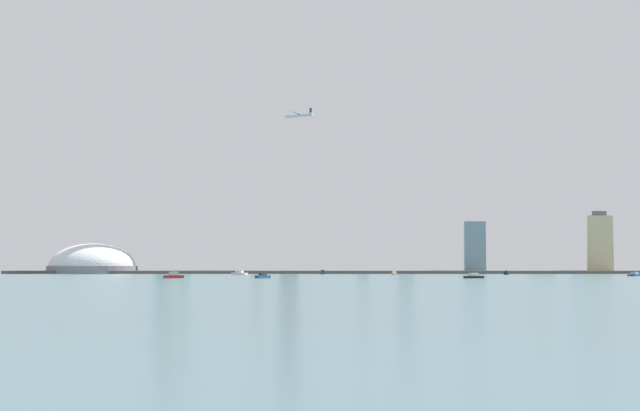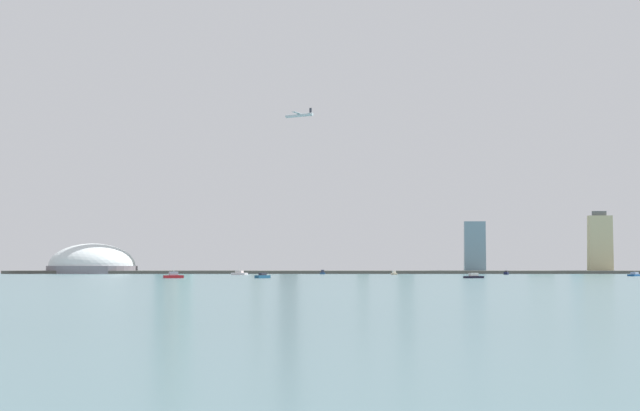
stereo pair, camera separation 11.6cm
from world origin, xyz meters
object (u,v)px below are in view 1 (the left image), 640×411
at_px(skyscraper_2, 540,254).
at_px(skyscraper_5, 405,225).
at_px(skyscraper_3, 362,244).
at_px(skyscraper_4, 288,202).
at_px(boat_1, 634,275).
at_px(boat_3, 506,273).
at_px(boat_2, 473,276).
at_px(skyscraper_8, 580,244).
at_px(skyscraper_7, 182,226).
at_px(airplane, 298,115).
at_px(boat_5, 393,273).
at_px(skyscraper_9, 597,244).
at_px(boat_6, 322,273).
at_px(skyscraper_6, 162,219).
at_px(stadium_dome, 92,266).
at_px(skyscraper_0, 473,246).
at_px(boat_4, 262,276).
at_px(skyscraper_1, 257,233).
at_px(boat_0, 173,276).
at_px(boat_7, 239,273).
at_px(observation_tower, 172,149).

bearing_deg(skyscraper_2, skyscraper_5, 167.30).
xyz_separation_m(skyscraper_3, skyscraper_4, (-88.94, -15.00, 49.98)).
xyz_separation_m(boat_1, boat_3, (-84.25, 121.78, 0.26)).
xyz_separation_m(skyscraper_2, skyscraper_3, (-209.18, 23.74, 12.54)).
bearing_deg(boat_2, skyscraper_8, -134.87).
xyz_separation_m(skyscraper_5, skyscraper_7, (-270.73, -15.70, -2.16)).
bearing_deg(airplane, boat_5, 175.39).
height_order(skyscraper_3, boat_1, skyscraper_3).
relative_size(skyscraper_7, skyscraper_9, 1.59).
distance_m(skyscraper_4, boat_6, 160.18).
bearing_deg(airplane, skyscraper_6, -15.12).
relative_size(stadium_dome, skyscraper_0, 1.48).
xyz_separation_m(skyscraper_7, boat_4, (124.35, -416.24, -54.84)).
relative_size(skyscraper_1, boat_5, 6.79).
xyz_separation_m(skyscraper_2, skyscraper_7, (-427.01, 19.52, 33.57)).
distance_m(skyscraper_8, boat_5, 323.63).
bearing_deg(boat_0, boat_5, 22.40).
height_order(skyscraper_8, boat_5, skyscraper_8).
distance_m(stadium_dome, airplane, 295.01).
distance_m(boat_5, boat_7, 151.44).
bearing_deg(boat_3, boat_0, -30.94).
bearing_deg(skyscraper_5, skyscraper_3, -167.76).
height_order(skyscraper_0, skyscraper_9, skyscraper_9).
xyz_separation_m(skyscraper_1, skyscraper_4, (35.35, 32.49, 39.16)).
bearing_deg(skyscraper_1, boat_5, -45.63).
height_order(boat_4, boat_6, boat_6).
height_order(skyscraper_5, boat_0, skyscraper_5).
bearing_deg(boat_1, skyscraper_9, -150.63).
xyz_separation_m(skyscraper_0, skyscraper_4, (-213.79, 35.35, 53.81)).
bearing_deg(skyscraper_5, observation_tower, -169.48).
relative_size(skyscraper_2, boat_2, 3.01).
relative_size(skyscraper_9, boat_2, 4.70).
bearing_deg(skyscraper_2, skyscraper_9, -28.31).
height_order(stadium_dome, airplane, airplane).
relative_size(skyscraper_0, boat_4, 5.87).
xyz_separation_m(skyscraper_0, boat_3, (9.04, -133.32, -29.90)).
height_order(stadium_dome, boat_1, stadium_dome).
bearing_deg(skyscraper_1, boat_1, -36.99).
xyz_separation_m(skyscraper_0, boat_7, (-254.34, -162.31, -29.91)).
relative_size(skyscraper_2, airplane, 1.48).
relative_size(skyscraper_0, boat_2, 4.54).
bearing_deg(skyscraper_8, skyscraper_2, -148.22).
bearing_deg(boat_7, boat_2, -15.19).
bearing_deg(observation_tower, skyscraper_8, 6.04).
height_order(observation_tower, boat_5, observation_tower).
xyz_separation_m(skyscraper_8, airplane, (-341.02, -149.92, 133.43)).
xyz_separation_m(skyscraper_5, boat_7, (-182.40, -224.14, -56.93)).
xyz_separation_m(skyscraper_2, boat_6, (-258.24, -121.92, -21.11)).
relative_size(skyscraper_9, boat_3, 6.72).
distance_m(skyscraper_9, boat_6, 330.45).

